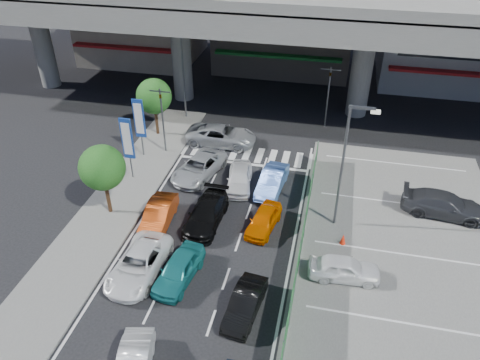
% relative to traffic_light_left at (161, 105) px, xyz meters
% --- Properties ---
extents(ground, '(120.00, 120.00, 0.00)m').
position_rel_traffic_light_left_xyz_m(ground, '(6.20, -12.00, -3.94)').
color(ground, black).
rests_on(ground, ground).
extents(parking_lot, '(12.00, 28.00, 0.06)m').
position_rel_traffic_light_left_xyz_m(parking_lot, '(17.20, -10.00, -3.91)').
color(parking_lot, '#5D5D5B').
rests_on(parking_lot, ground).
extents(sidewalk_left, '(4.00, 30.00, 0.12)m').
position_rel_traffic_light_left_xyz_m(sidewalk_left, '(-0.80, -8.00, -3.88)').
color(sidewalk_left, '#5D5D5B').
rests_on(sidewalk_left, ground).
extents(fence_run, '(0.16, 22.00, 1.80)m').
position_rel_traffic_light_left_xyz_m(fence_run, '(11.50, -11.00, -3.04)').
color(fence_run, '#21622D').
rests_on(fence_run, ground).
extents(expressway, '(64.00, 14.00, 10.75)m').
position_rel_traffic_light_left_xyz_m(expressway, '(6.20, 10.00, 4.83)').
color(expressway, slate).
rests_on(expressway, ground).
extents(building_east, '(12.00, 10.90, 12.00)m').
position_rel_traffic_light_left_xyz_m(building_east, '(22.20, 19.97, 2.06)').
color(building_east, gray).
rests_on(building_east, ground).
extents(traffic_light_left, '(1.60, 1.24, 5.20)m').
position_rel_traffic_light_left_xyz_m(traffic_light_left, '(0.00, 0.00, 0.00)').
color(traffic_light_left, '#595B60').
rests_on(traffic_light_left, ground).
extents(traffic_light_right, '(1.60, 1.24, 5.20)m').
position_rel_traffic_light_left_xyz_m(traffic_light_right, '(11.70, 7.00, 0.00)').
color(traffic_light_right, '#595B60').
rests_on(traffic_light_right, ground).
extents(street_lamp_right, '(1.65, 0.22, 8.00)m').
position_rel_traffic_light_left_xyz_m(street_lamp_right, '(13.37, -6.00, 0.83)').
color(street_lamp_right, '#595B60').
rests_on(street_lamp_right, ground).
extents(street_lamp_left, '(1.65, 0.22, 8.00)m').
position_rel_traffic_light_left_xyz_m(street_lamp_left, '(-0.13, 6.00, 0.83)').
color(street_lamp_left, '#595B60').
rests_on(street_lamp_left, ground).
extents(signboard_near, '(0.80, 0.14, 4.70)m').
position_rel_traffic_light_left_xyz_m(signboard_near, '(-1.00, -4.01, -0.87)').
color(signboard_near, '#595B60').
rests_on(signboard_near, ground).
extents(signboard_far, '(0.80, 0.14, 4.70)m').
position_rel_traffic_light_left_xyz_m(signboard_far, '(-1.40, -1.01, -0.87)').
color(signboard_far, '#595B60').
rests_on(signboard_far, ground).
extents(tree_near, '(2.80, 2.80, 4.80)m').
position_rel_traffic_light_left_xyz_m(tree_near, '(-0.80, -8.00, -0.55)').
color(tree_near, '#382314').
rests_on(tree_near, ground).
extents(tree_far, '(2.80, 2.80, 4.80)m').
position_rel_traffic_light_left_xyz_m(tree_far, '(-1.60, 2.50, -0.55)').
color(tree_far, '#382314').
rests_on(tree_far, ground).
extents(sedan_white_mid_left, '(2.49, 5.06, 1.38)m').
position_rel_traffic_light_left_xyz_m(sedan_white_mid_left, '(3.13, -12.62, -3.25)').
color(sedan_white_mid_left, white).
rests_on(sedan_white_mid_left, ground).
extents(taxi_teal_mid, '(2.18, 4.24, 1.38)m').
position_rel_traffic_light_left_xyz_m(taxi_teal_mid, '(5.36, -12.54, -3.25)').
color(taxi_teal_mid, teal).
rests_on(taxi_teal_mid, ground).
extents(hatch_black_mid_right, '(1.74, 3.88, 1.24)m').
position_rel_traffic_light_left_xyz_m(hatch_black_mid_right, '(9.27, -14.00, -3.32)').
color(hatch_black_mid_right, black).
rests_on(hatch_black_mid_right, ground).
extents(taxi_orange_left, '(1.73, 4.27, 1.38)m').
position_rel_traffic_light_left_xyz_m(taxi_orange_left, '(2.66, -8.40, -3.25)').
color(taxi_orange_left, '#C04210').
rests_on(taxi_orange_left, ground).
extents(sedan_black_mid, '(2.11, 4.82, 1.38)m').
position_rel_traffic_light_left_xyz_m(sedan_black_mid, '(5.47, -7.66, -3.25)').
color(sedan_black_mid, black).
rests_on(sedan_black_mid, ground).
extents(taxi_orange_right, '(2.05, 3.81, 1.23)m').
position_rel_traffic_light_left_xyz_m(taxi_orange_right, '(9.00, -7.38, -3.32)').
color(taxi_orange_right, '#DD6100').
rests_on(taxi_orange_right, ground).
extents(wagon_silver_front_left, '(3.46, 5.38, 1.38)m').
position_rel_traffic_light_left_xyz_m(wagon_silver_front_left, '(3.50, -2.64, -3.25)').
color(wagon_silver_front_left, '#A6AAAE').
rests_on(wagon_silver_front_left, ground).
extents(sedan_white_front_mid, '(2.18, 4.24, 1.38)m').
position_rel_traffic_light_left_xyz_m(sedan_white_front_mid, '(6.59, -3.33, -3.25)').
color(sedan_white_front_mid, white).
rests_on(sedan_white_front_mid, ground).
extents(kei_truck_front_right, '(1.87, 4.31, 1.38)m').
position_rel_traffic_light_left_xyz_m(kei_truck_front_right, '(8.83, -3.20, -3.25)').
color(kei_truck_front_right, '#5B8CF1').
rests_on(kei_truck_front_right, ground).
extents(crossing_wagon_silver, '(5.53, 2.63, 1.53)m').
position_rel_traffic_light_left_xyz_m(crossing_wagon_silver, '(3.90, 2.13, -3.17)').
color(crossing_wagon_silver, '#96999D').
rests_on(crossing_wagon_silver, ground).
extents(parked_sedan_white, '(3.93, 1.84, 1.30)m').
position_rel_traffic_light_left_xyz_m(parked_sedan_white, '(13.92, -10.57, -3.23)').
color(parked_sedan_white, white).
rests_on(parked_sedan_white, parking_lot).
extents(parked_sedan_dgrey, '(5.29, 2.61, 1.48)m').
position_rel_traffic_light_left_xyz_m(parked_sedan_dgrey, '(19.79, -3.63, -3.14)').
color(parked_sedan_dgrey, '#343539').
rests_on(parked_sedan_dgrey, parking_lot).
extents(traffic_cone, '(0.39, 0.39, 0.68)m').
position_rel_traffic_light_left_xyz_m(traffic_cone, '(13.79, -7.84, -3.54)').
color(traffic_cone, '#FB2A0D').
rests_on(traffic_cone, parking_lot).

